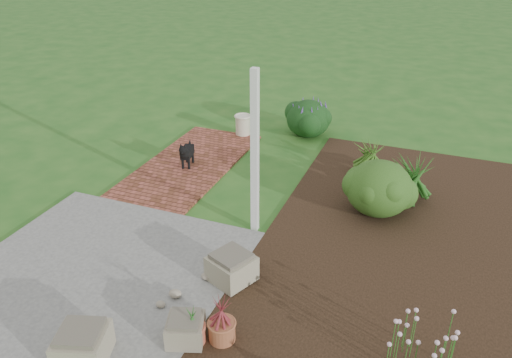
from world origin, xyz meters
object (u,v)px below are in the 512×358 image
(black_dog, at_px, (186,152))
(evergreen_shrub, at_px, (379,187))
(cream_ceramic_urn, at_px, (243,125))
(stone_trough_near, at_px, (83,346))

(black_dog, height_order, evergreen_shrub, evergreen_shrub)
(cream_ceramic_urn, xyz_separation_m, evergreen_shrub, (3.27, -2.22, 0.23))
(black_dog, bearing_deg, evergreen_shrub, -17.94)
(evergreen_shrub, bearing_deg, cream_ceramic_urn, 145.83)
(cream_ceramic_urn, height_order, evergreen_shrub, evergreen_shrub)
(stone_trough_near, xyz_separation_m, cream_ceramic_urn, (-0.87, 6.44, 0.04))
(black_dog, xyz_separation_m, evergreen_shrub, (3.62, -0.33, 0.14))
(cream_ceramic_urn, relative_size, evergreen_shrub, 0.40)
(stone_trough_near, distance_m, evergreen_shrub, 4.86)
(cream_ceramic_urn, bearing_deg, black_dog, -100.58)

